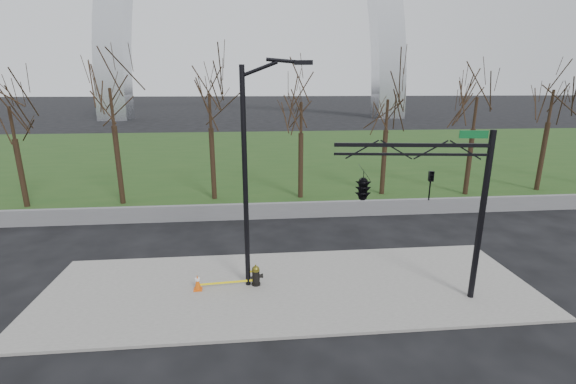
{
  "coord_description": "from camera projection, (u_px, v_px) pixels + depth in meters",
  "views": [
    {
      "loc": [
        -1.3,
        -12.98,
        7.37
      ],
      "look_at": [
        0.14,
        2.0,
        3.2
      ],
      "focal_mm": 24.23,
      "sensor_mm": 36.0,
      "label": 1
    }
  ],
  "objects": [
    {
      "name": "sidewalk",
      "position": [
        289.0,
        287.0,
        14.53
      ],
      "size": [
        18.0,
        6.0,
        0.1
      ],
      "primitive_type": "cube",
      "color": "slate",
      "rests_on": "ground"
    },
    {
      "name": "tree_row",
      "position": [
        301.0,
        141.0,
        25.2
      ],
      "size": [
        49.86,
        4.0,
        7.67
      ],
      "color": "black",
      "rests_on": "ground"
    },
    {
      "name": "ground",
      "position": [
        289.0,
        289.0,
        14.54
      ],
      "size": [
        500.0,
        500.0,
        0.0
      ],
      "primitive_type": "plane",
      "color": "black",
      "rests_on": "ground"
    },
    {
      "name": "fire_hydrant",
      "position": [
        256.0,
        276.0,
        14.52
      ],
      "size": [
        0.51,
        0.33,
        0.82
      ],
      "rotation": [
        0.0,
        0.0,
        0.13
      ],
      "color": "black",
      "rests_on": "sidewalk"
    },
    {
      "name": "caution_tape",
      "position": [
        230.0,
        281.0,
        14.4
      ],
      "size": [
        2.13,
        0.23,
        0.42
      ],
      "color": "yellow",
      "rests_on": "ground"
    },
    {
      "name": "traffic_cone",
      "position": [
        198.0,
        282.0,
        14.19
      ],
      "size": [
        0.32,
        0.32,
        0.6
      ],
      "rotation": [
        0.0,
        0.0,
        0.05
      ],
      "color": "#D5510B",
      "rests_on": "sidewalk"
    },
    {
      "name": "traffic_signal_mast",
      "position": [
        386.0,
        186.0,
        12.83
      ],
      "size": [
        5.07,
        2.53,
        6.0
      ],
      "rotation": [
        0.0,
        0.0,
        -0.13
      ],
      "color": "black",
      "rests_on": "ground"
    },
    {
      "name": "grass_strip",
      "position": [
        263.0,
        153.0,
        43.31
      ],
      "size": [
        120.0,
        40.0,
        0.06
      ],
      "primitive_type": "cube",
      "color": "#1F3E16",
      "rests_on": "ground"
    },
    {
      "name": "street_light",
      "position": [
        251.0,
        165.0,
        13.4
      ],
      "size": [
        2.38,
        0.58,
        8.21
      ],
      "rotation": [
        0.0,
        0.0,
        -0.17
      ],
      "color": "black",
      "rests_on": "ground"
    },
    {
      "name": "guardrail",
      "position": [
        276.0,
        211.0,
        22.09
      ],
      "size": [
        60.0,
        0.3,
        0.9
      ],
      "primitive_type": "cube",
      "color": "#59595B",
      "rests_on": "ground"
    }
  ]
}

